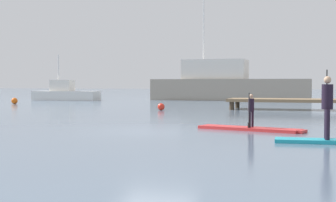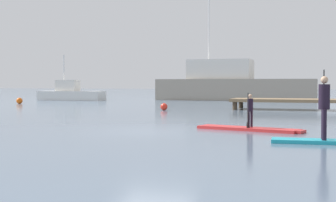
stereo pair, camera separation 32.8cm
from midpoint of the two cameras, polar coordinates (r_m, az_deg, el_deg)
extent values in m
plane|color=slate|center=(16.62, -0.91, -3.44)|extent=(240.00, 240.00, 0.00)
cube|color=red|center=(17.20, 9.54, -3.12)|extent=(3.59, 1.70, 0.10)
cube|color=red|center=(16.53, 15.24, -3.37)|extent=(0.38, 0.58, 0.09)
cylinder|color=black|center=(17.24, 9.97, -2.05)|extent=(0.08, 0.08, 0.53)
cylinder|color=black|center=(17.03, 9.65, -2.10)|extent=(0.08, 0.08, 0.53)
cylinder|color=black|center=(17.11, 9.82, -0.45)|extent=(0.24, 0.24, 0.44)
sphere|color=tan|center=(17.10, 9.83, 0.56)|extent=(0.13, 0.13, 0.13)
cylinder|color=black|center=(16.97, 9.58, -1.05)|extent=(0.03, 0.03, 1.16)
cube|color=black|center=(17.00, 9.57, -2.71)|extent=(0.07, 0.14, 0.18)
cube|color=#1E9EB2|center=(13.95, 18.83, -4.39)|extent=(3.20, 0.92, 0.10)
cylinder|color=black|center=(14.06, 17.83, -2.49)|extent=(0.12, 0.12, 0.80)
cylinder|color=black|center=(13.72, 17.92, -2.61)|extent=(0.12, 0.12, 0.80)
cylinder|color=black|center=(13.85, 17.91, 0.45)|extent=(0.32, 0.32, 0.66)
sphere|color=tan|center=(13.85, 17.93, 2.29)|extent=(0.19, 0.19, 0.19)
cylinder|color=black|center=(14.08, 17.84, -0.35)|extent=(0.03, 0.03, 1.85)
cube|color=black|center=(14.13, 17.80, -3.73)|extent=(0.04, 0.14, 0.18)
cube|color=#9E9384|center=(47.88, 7.95, 1.29)|extent=(14.73, 4.98, 1.97)
cube|color=white|center=(48.15, 6.18, 3.56)|extent=(5.94, 3.95, 1.83)
cylinder|color=silver|center=(48.71, 4.83, 8.78)|extent=(0.12, 0.12, 7.05)
cube|color=silver|center=(47.77, -10.67, 0.60)|extent=(6.27, 2.15, 0.86)
cube|color=white|center=(47.93, -11.08, 1.74)|extent=(2.03, 1.38, 1.04)
cylinder|color=silver|center=(48.13, -11.52, 3.75)|extent=(0.12, 0.12, 2.34)
cube|color=#846B4C|center=(30.82, 15.10, 0.06)|extent=(8.10, 2.60, 0.18)
cylinder|color=#473828|center=(30.29, 7.88, -0.37)|extent=(0.28, 0.28, 0.65)
cylinder|color=#473828|center=(32.26, 8.53, -0.23)|extent=(0.28, 0.28, 0.65)
sphere|color=orange|center=(40.21, -16.23, 0.03)|extent=(0.48, 0.48, 0.48)
sphere|color=red|center=(29.41, -0.14, -0.66)|extent=(0.41, 0.41, 0.41)
camera|label=1|loc=(0.16, -89.52, 0.02)|focal=53.88mm
camera|label=2|loc=(0.16, 90.48, -0.02)|focal=53.88mm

